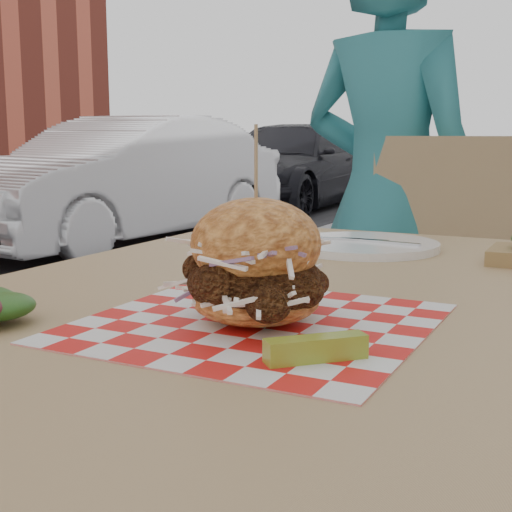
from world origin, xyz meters
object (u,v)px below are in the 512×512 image
object	(u,v)px
car_white	(124,180)
patio_table	(278,342)
patio_chair	(441,292)
sandwich	(256,269)
diner	(387,199)
car_dark	(290,166)

from	to	relation	value
car_white	patio_table	bearing A→B (deg)	-44.99
patio_chair	sandwich	distance (m)	1.18
diner	car_dark	bearing A→B (deg)	-50.62
diner	patio_table	xyz separation A→B (m)	(0.19, -1.16, -0.10)
patio_chair	sandwich	bearing A→B (deg)	-79.26
patio_table	patio_chair	world-z (taller)	patio_chair
sandwich	patio_table	bearing A→B (deg)	107.64
diner	car_white	xyz separation A→B (m)	(-3.25, 3.02, -0.21)
car_dark	patio_chair	bearing A→B (deg)	-63.47
diner	car_dark	xyz separation A→B (m)	(-3.25, 6.56, -0.22)
diner	patio_table	size ratio (longest dim) A/B	1.28
car_white	patio_chair	distance (m)	4.72
car_dark	patio_chair	world-z (taller)	car_dark
diner	car_white	size ratio (longest dim) A/B	0.45
patio_table	diner	bearing A→B (deg)	99.39
patio_chair	sandwich	xyz separation A→B (m)	(0.04, -1.15, 0.26)
sandwich	patio_chair	bearing A→B (deg)	92.20
car_white	car_dark	world-z (taller)	car_white
car_dark	sandwich	distance (m)	8.65
patio_chair	car_white	bearing A→B (deg)	145.62
car_white	patio_table	size ratio (longest dim) A/B	2.83
patio_table	patio_chair	xyz separation A→B (m)	(0.01, 0.97, -0.12)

